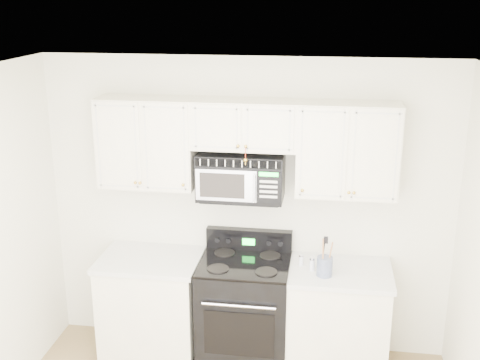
# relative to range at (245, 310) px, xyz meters

# --- Properties ---
(room) EXTENTS (3.51, 3.51, 2.61)m
(room) POSITION_rel_range_xyz_m (-0.02, -1.43, 0.82)
(room) COLOR olive
(room) RESTS_ON ground
(base_cabinet_left) EXTENTS (0.86, 0.65, 0.92)m
(base_cabinet_left) POSITION_rel_range_xyz_m (-0.82, 0.00, -0.06)
(base_cabinet_left) COLOR silver
(base_cabinet_left) RESTS_ON ground
(base_cabinet_right) EXTENTS (0.86, 0.65, 0.92)m
(base_cabinet_right) POSITION_rel_range_xyz_m (0.78, 0.00, -0.06)
(base_cabinet_right) COLOR silver
(base_cabinet_right) RESTS_ON ground
(range) EXTENTS (0.75, 0.68, 1.12)m
(range) POSITION_rel_range_xyz_m (0.00, 0.00, 0.00)
(range) COLOR black
(range) RESTS_ON ground
(upper_cabinets) EXTENTS (2.44, 0.37, 0.75)m
(upper_cabinets) POSITION_rel_range_xyz_m (-0.02, 0.15, 1.45)
(upper_cabinets) COLOR silver
(upper_cabinets) RESTS_ON ground
(microwave) EXTENTS (0.70, 0.40, 0.39)m
(microwave) POSITION_rel_range_xyz_m (-0.05, 0.13, 1.16)
(microwave) COLOR black
(microwave) RESTS_ON ground
(utensil_crock) EXTENTS (0.13, 0.13, 0.34)m
(utensil_crock) POSITION_rel_range_xyz_m (0.66, -0.12, 0.52)
(utensil_crock) COLOR slate
(utensil_crock) RESTS_ON base_cabinet_right
(shaker_salt) EXTENTS (0.05, 0.05, 0.11)m
(shaker_salt) POSITION_rel_range_xyz_m (0.56, -0.04, 0.49)
(shaker_salt) COLOR silver
(shaker_salt) RESTS_ON base_cabinet_right
(shaker_pepper) EXTENTS (0.04, 0.04, 0.10)m
(shaker_pepper) POSITION_rel_range_xyz_m (0.47, 0.04, 0.49)
(shaker_pepper) COLOR silver
(shaker_pepper) RESTS_ON base_cabinet_right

